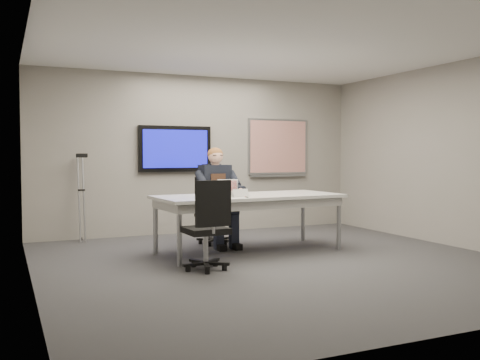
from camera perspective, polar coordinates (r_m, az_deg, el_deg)
name	(u,v)px	position (r m, az deg, el deg)	size (l,w,h in m)	color
floor	(280,262)	(7.03, 4.30, -8.76)	(6.00, 6.00, 0.02)	#3B3B3E
ceiling	(281,44)	(7.03, 4.39, 14.22)	(6.00, 6.00, 0.02)	white
wall_back	(201,155)	(9.63, -4.18, 2.73)	(6.00, 0.02, 2.80)	gray
wall_front	(466,154)	(4.48, 22.92, 2.53)	(6.00, 0.02, 2.80)	gray
wall_left	(30,154)	(6.06, -21.49, 2.55)	(0.02, 6.00, 2.80)	gray
wall_right	(455,155)	(8.72, 21.98, 2.54)	(0.02, 6.00, 2.80)	gray
conference_table	(249,201)	(7.65, 0.98, -2.30)	(2.73, 1.27, 0.82)	white
tv_display	(175,149)	(9.42, -6.94, 3.32)	(1.30, 0.09, 0.80)	black
whiteboard	(278,148)	(10.24, 4.08, 3.46)	(1.25, 0.08, 1.10)	#919399
office_chair_far	(213,223)	(8.42, -2.93, -4.59)	(0.59, 0.59, 1.05)	black
office_chair_near	(207,242)	(6.48, -3.51, -6.65)	(0.54, 0.54, 1.10)	black
seated_person	(220,207)	(8.14, -2.19, -2.85)	(0.48, 0.82, 1.51)	#1E2333
crutch	(81,197)	(8.96, -16.57, -1.70)	(0.19, 0.33, 1.45)	#9EA0A5
laptop	(230,190)	(7.82, -1.09, -1.11)	(0.36, 0.39, 0.21)	silver
name_tent	(240,193)	(7.30, 0.00, -1.38)	(0.27, 0.07, 0.11)	white
pen	(247,197)	(7.18, 0.71, -1.83)	(0.01, 0.01, 0.13)	black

